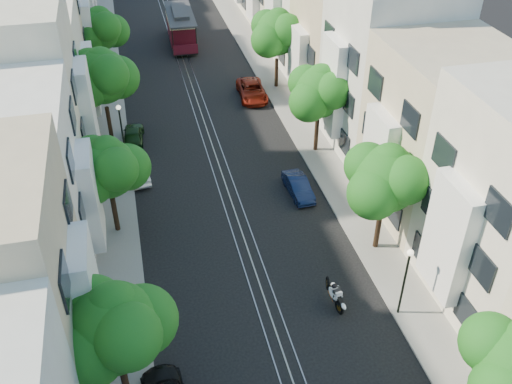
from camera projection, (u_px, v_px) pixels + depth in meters
ground at (201, 111)px, 46.62m from camera, size 200.00×200.00×0.00m
sidewalk_east at (286, 101)px, 47.95m from camera, size 2.50×80.00×0.12m
sidewalk_west at (110, 121)px, 45.21m from camera, size 2.50×80.00×0.12m
rail_left at (194, 112)px, 46.51m from camera, size 0.06×80.00×0.02m
rail_slot at (201, 111)px, 46.61m from camera, size 0.06×80.00×0.02m
rail_right at (207, 111)px, 46.71m from camera, size 0.06×80.00×0.02m
lane_line at (201, 111)px, 46.61m from camera, size 0.08×80.00×0.01m
townhouses_east at (343, 38)px, 45.76m from camera, size 7.75×72.00×12.00m
townhouses_west at (35, 67)px, 41.34m from camera, size 7.75×72.00×11.76m
tree_e_b at (387, 180)px, 30.20m from camera, size 4.93×4.08×6.68m
tree_e_c at (320, 93)px, 38.96m from camera, size 4.84×3.99×6.52m
tree_e_d at (278, 34)px, 47.49m from camera, size 5.01×4.16×6.85m
tree_w_a at (115, 329)px, 21.95m from camera, size 4.93×4.08×6.68m
tree_w_b at (108, 170)px, 31.63m from camera, size 4.72×3.87×6.27m
tree_w_c at (103, 78)px, 39.92m from camera, size 5.13×4.28×7.09m
tree_w_d at (101, 30)px, 48.88m from camera, size 4.84×3.99×6.52m
lamp_east at (406, 273)px, 27.19m from camera, size 0.32×0.32×4.16m
lamp_west at (121, 124)px, 39.03m from camera, size 0.32×0.32×4.16m
sportbike_rider at (335, 294)px, 28.94m from camera, size 0.60×2.03×1.40m
cable_car at (181, 25)px, 57.75m from camera, size 2.84×8.35×3.18m
parked_car_e_mid at (298, 187)px, 36.94m from camera, size 1.40×3.55×1.15m
parked_car_e_far at (252, 91)px, 48.30m from camera, size 2.40×4.80×1.31m
parked_car_w_mid at (138, 172)px, 38.41m from camera, size 1.57×3.47×1.10m
parked_car_w_far at (133, 135)px, 42.32m from camera, size 1.83×3.74×1.23m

